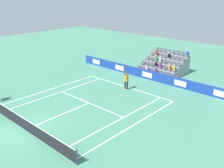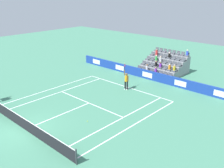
% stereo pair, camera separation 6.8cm
% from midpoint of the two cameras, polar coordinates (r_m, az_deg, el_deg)
% --- Properties ---
extents(ground_plane, '(80.00, 80.00, 0.00)m').
position_cam_midpoint_polar(ground_plane, '(20.26, -18.86, -9.59)').
color(ground_plane, '#47896B').
extents(line_baseline, '(10.97, 0.10, 0.01)m').
position_cam_midpoint_polar(line_baseline, '(27.15, 3.37, -0.71)').
color(line_baseline, white).
rests_on(line_baseline, ground).
extents(line_service, '(8.23, 0.10, 0.01)m').
position_cam_midpoint_polar(line_service, '(23.48, -5.20, -4.24)').
color(line_service, white).
rests_on(line_service, ground).
extents(line_centre_service, '(0.10, 6.40, 0.01)m').
position_cam_midpoint_polar(line_centre_service, '(21.69, -11.49, -6.77)').
color(line_centre_service, white).
rests_on(line_centre_service, ground).
extents(line_singles_sideline_left, '(0.10, 11.89, 0.01)m').
position_cam_midpoint_polar(line_singles_sideline_left, '(26.21, -12.03, -1.94)').
color(line_singles_sideline_left, white).
rests_on(line_singles_sideline_left, ground).
extents(line_singles_sideline_right, '(0.10, 11.89, 0.01)m').
position_cam_midpoint_polar(line_singles_sideline_right, '(20.59, 1.68, -7.88)').
color(line_singles_sideline_right, white).
rests_on(line_singles_sideline_right, ground).
extents(line_doubles_sideline_left, '(0.10, 11.89, 0.01)m').
position_cam_midpoint_polar(line_doubles_sideline_left, '(27.27, -13.72, -1.19)').
color(line_doubles_sideline_left, white).
rests_on(line_doubles_sideline_left, ground).
extents(line_doubles_sideline_right, '(0.10, 11.89, 0.01)m').
position_cam_midpoint_polar(line_doubles_sideline_right, '(19.84, 4.70, -9.12)').
color(line_doubles_sideline_right, white).
rests_on(line_doubles_sideline_right, ground).
extents(line_centre_mark, '(0.10, 0.20, 0.01)m').
position_cam_midpoint_polar(line_centre_mark, '(27.08, 3.23, -0.76)').
color(line_centre_mark, white).
rests_on(line_centre_mark, ground).
extents(sponsor_barrier, '(21.02, 0.22, 1.03)m').
position_cam_midpoint_polar(sponsor_barrier, '(29.75, 7.87, 2.08)').
color(sponsor_barrier, '#193899').
rests_on(sponsor_barrier, ground).
extents(tennis_net, '(11.97, 0.10, 1.07)m').
position_cam_midpoint_polar(tennis_net, '(20.03, -19.02, -8.37)').
color(tennis_net, '#33383D').
rests_on(tennis_net, ground).
extents(tennis_player, '(0.53, 0.40, 2.85)m').
position_cam_midpoint_polar(tennis_player, '(26.22, 3.12, 0.82)').
color(tennis_player, black).
rests_on(tennis_player, ground).
extents(stadium_stand, '(4.96, 4.75, 2.97)m').
position_cam_midpoint_polar(stadium_stand, '(32.53, 11.52, 4.00)').
color(stadium_stand, gray).
rests_on(stadium_stand, ground).
extents(loose_tennis_ball, '(0.07, 0.07, 0.07)m').
position_cam_midpoint_polar(loose_tennis_ball, '(20.35, -5.55, -8.24)').
color(loose_tennis_ball, '#D1E533').
rests_on(loose_tennis_ball, ground).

